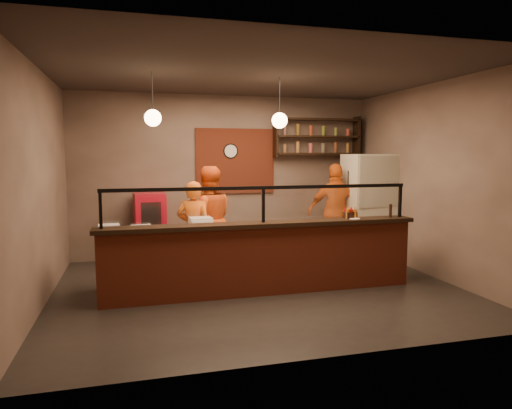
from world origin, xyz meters
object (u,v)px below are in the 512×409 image
object	(u,v)px
red_cooler	(150,228)
pizza_dough	(305,225)
cook_left	(194,229)
cook_mid	(208,220)
condiment_caddy	(350,215)
pepper_mill	(390,211)
fridge	(368,207)
wall_clock	(231,151)
cook_right	(336,212)

from	to	relation	value
red_cooler	pizza_dough	distance (m)	3.05
cook_left	cook_mid	world-z (taller)	cook_mid
cook_mid	condiment_caddy	world-z (taller)	cook_mid
cook_mid	pizza_dough	bearing A→B (deg)	146.83
cook_mid	pizza_dough	size ratio (longest dim) A/B	3.90
pepper_mill	condiment_caddy	bearing A→B (deg)	175.38
cook_left	pepper_mill	world-z (taller)	cook_left
cook_left	pepper_mill	xyz separation A→B (m)	(2.91, -1.18, 0.36)
fridge	condiment_caddy	xyz separation A→B (m)	(-1.20, -1.64, 0.09)
red_cooler	pepper_mill	size ratio (longest dim) A/B	6.43
fridge	red_cooler	size ratio (longest dim) A/B	1.55
cook_mid	red_cooler	bearing A→B (deg)	-50.96
cook_left	cook_mid	size ratio (longest dim) A/B	0.87
wall_clock	cook_left	world-z (taller)	wall_clock
wall_clock	cook_left	bearing A→B (deg)	-121.12
pizza_dough	pepper_mill	size ratio (longest dim) A/B	2.31
pizza_dough	pepper_mill	xyz separation A→B (m)	(1.22, -0.53, 0.26)
cook_left	red_cooler	world-z (taller)	cook_left
cook_left	red_cooler	size ratio (longest dim) A/B	1.22
red_cooler	cook_left	bearing A→B (deg)	-67.18
wall_clock	cook_mid	world-z (taller)	wall_clock
cook_right	pepper_mill	bearing A→B (deg)	106.83
cook_left	pizza_dough	xyz separation A→B (m)	(1.69, -0.65, 0.10)
fridge	wall_clock	bearing A→B (deg)	158.81
wall_clock	pepper_mill	distance (m)	3.51
cook_left	cook_mid	bearing A→B (deg)	-119.11
cook_left	fridge	distance (m)	3.49
wall_clock	cook_right	size ratio (longest dim) A/B	0.16
cook_mid	cook_right	bearing A→B (deg)	-173.67
cook_left	cook_right	bearing A→B (deg)	-144.11
wall_clock	cook_mid	bearing A→B (deg)	-116.40
wall_clock	cook_left	size ratio (longest dim) A/B	0.19
wall_clock	cook_left	distance (m)	2.25
cook_right	pizza_dough	bearing A→B (deg)	61.66
red_cooler	condiment_caddy	world-z (taller)	red_cooler
pizza_dough	cook_right	bearing A→B (deg)	47.77
pizza_dough	cook_mid	bearing A→B (deg)	149.22
cook_right	fridge	world-z (taller)	fridge
cook_right	pepper_mill	world-z (taller)	cook_right
cook_mid	wall_clock	bearing A→B (deg)	-118.79
pizza_dough	red_cooler	bearing A→B (deg)	141.03
pizza_dough	condiment_caddy	bearing A→B (deg)	-40.96
wall_clock	pepper_mill	world-z (taller)	wall_clock
cook_right	wall_clock	bearing A→B (deg)	-13.82
wall_clock	condiment_caddy	xyz separation A→B (m)	(1.30, -2.70, -0.99)
wall_clock	cook_right	xyz separation A→B (m)	(1.87, -0.98, -1.17)
condiment_caddy	fridge	bearing A→B (deg)	53.69
red_cooler	pizza_dough	bearing A→B (deg)	-44.02
cook_mid	fridge	size ratio (longest dim) A/B	0.90
cook_left	cook_mid	distance (m)	0.36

